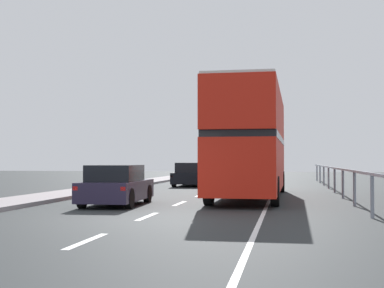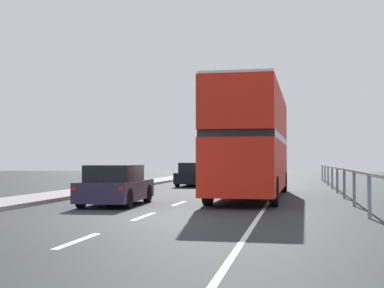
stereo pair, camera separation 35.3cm
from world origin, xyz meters
The scene contains 6 objects.
ground_plane centered at (0.00, 0.00, -0.05)m, with size 74.20×120.00×0.10m, color #282B2D.
lane_paint_markings centered at (1.91, 8.49, 0.00)m, with size 3.21×46.00×0.01m.
bridge_side_railing centered at (5.95, 9.00, 0.97)m, with size 0.10×42.00×1.20m.
double_decker_bus_red centered at (2.31, 8.65, 2.32)m, with size 2.64×11.20×4.33m.
hatchback_car_near centered at (-1.97, 4.23, 0.66)m, with size 1.86×4.09×1.36m.
sedan_car_ahead centered at (-1.81, 18.36, 0.66)m, with size 1.77×4.44×1.38m.
Camera 1 is at (3.73, -13.70, 1.53)m, focal length 51.35 mm.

